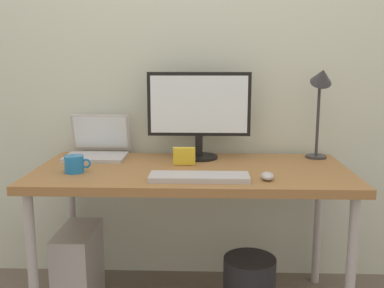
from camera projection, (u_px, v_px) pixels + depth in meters
The scene contains 11 objects.
back_wall at pixel (195, 53), 2.48m from camera, with size 4.40×0.04×2.60m, color silver.
desk at pixel (192, 180), 2.19m from camera, with size 1.52×0.71×0.74m.
monitor at pixel (199, 110), 2.35m from camera, with size 0.54×0.20×0.46m.
laptop at pixel (98, 146), 2.42m from camera, with size 0.32×0.28×0.22m.
desk_lamp at pixel (321, 91), 2.31m from camera, with size 0.11×0.16×0.50m.
keyboard at pixel (199, 177), 1.96m from camera, with size 0.44×0.14×0.02m, color #B2B2B7.
mouse at pixel (267, 176), 1.96m from camera, with size 0.06×0.09×0.03m, color #B2B2B7.
coffee_mug at pixel (74, 164), 2.09m from camera, with size 0.12×0.09×0.08m.
photo_frame at pixel (184, 156), 2.22m from camera, with size 0.11×0.02×0.09m, color yellow.
computer_tower at pixel (79, 268), 2.28m from camera, with size 0.18×0.36×0.42m, color #B2B2B7.
wastebasket at pixel (249, 286), 2.22m from camera, with size 0.26×0.26×0.30m, color #232328.
Camera 1 is at (0.07, -2.12, 1.26)m, focal length 41.67 mm.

